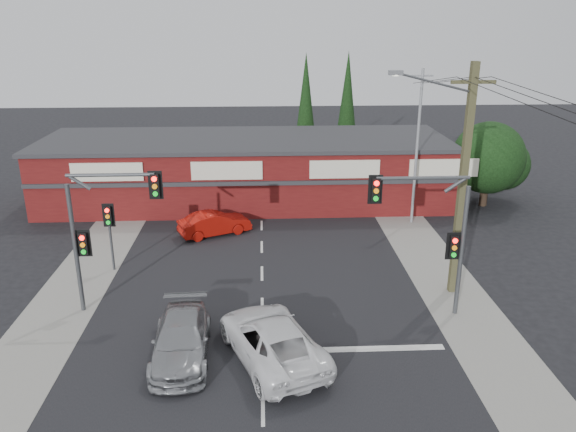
{
  "coord_description": "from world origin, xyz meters",
  "views": [
    {
      "loc": [
        0.1,
        -19.3,
        11.56
      ],
      "look_at": [
        1.15,
        3.0,
        3.7
      ],
      "focal_mm": 35.0,
      "sensor_mm": 36.0,
      "label": 1
    }
  ],
  "objects_px": {
    "white_suv": "(272,339)",
    "utility_pole": "(460,175)",
    "shop_building": "(246,169)",
    "silver_suv": "(181,339)",
    "red_sedan": "(215,223)"
  },
  "relations": [
    {
      "from": "silver_suv",
      "to": "shop_building",
      "type": "bearing_deg",
      "value": 81.58
    },
    {
      "from": "shop_building",
      "to": "utility_pole",
      "type": "relative_size",
      "value": 2.73
    },
    {
      "from": "silver_suv",
      "to": "red_sedan",
      "type": "bearing_deg",
      "value": 86.22
    },
    {
      "from": "red_sedan",
      "to": "shop_building",
      "type": "bearing_deg",
      "value": -38.89
    },
    {
      "from": "white_suv",
      "to": "utility_pole",
      "type": "xyz_separation_m",
      "value": [
        8.02,
        4.9,
        4.61
      ]
    },
    {
      "from": "shop_building",
      "to": "white_suv",
      "type": "bearing_deg",
      "value": -85.96
    },
    {
      "from": "white_suv",
      "to": "utility_pole",
      "type": "relative_size",
      "value": 0.56
    },
    {
      "from": "silver_suv",
      "to": "red_sedan",
      "type": "relative_size",
      "value": 1.21
    },
    {
      "from": "red_sedan",
      "to": "white_suv",
      "type": "bearing_deg",
      "value": 168.97
    },
    {
      "from": "silver_suv",
      "to": "red_sedan",
      "type": "distance_m",
      "value": 12.21
    },
    {
      "from": "shop_building",
      "to": "silver_suv",
      "type": "bearing_deg",
      "value": -95.85
    },
    {
      "from": "white_suv",
      "to": "silver_suv",
      "type": "height_order",
      "value": "white_suv"
    },
    {
      "from": "utility_pole",
      "to": "shop_building",
      "type": "bearing_deg",
      "value": 123.76
    },
    {
      "from": "white_suv",
      "to": "shop_building",
      "type": "distance_m",
      "value": 18.99
    },
    {
      "from": "red_sedan",
      "to": "utility_pole",
      "type": "height_order",
      "value": "utility_pole"
    }
  ]
}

